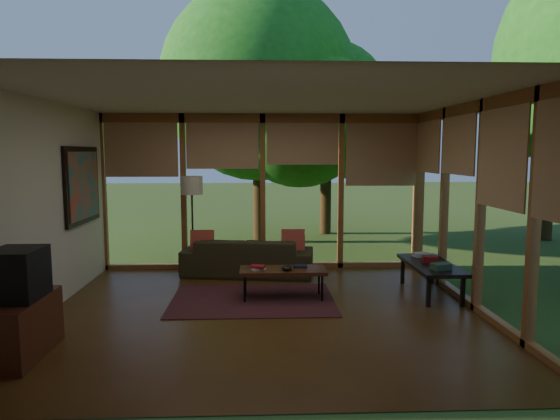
{
  "coord_description": "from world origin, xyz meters",
  "views": [
    {
      "loc": [
        -0.06,
        -6.19,
        2.04
      ],
      "look_at": [
        0.23,
        0.7,
        1.24
      ],
      "focal_mm": 32.0,
      "sensor_mm": 36.0,
      "label": 1
    }
  ],
  "objects_px": {
    "sofa": "(248,256)",
    "coffee_table": "(283,271)",
    "side_console": "(431,266)",
    "media_cabinet": "(18,328)",
    "floor_lamp": "(192,191)",
    "television": "(17,274)"
  },
  "relations": [
    {
      "from": "sofa",
      "to": "coffee_table",
      "type": "xyz_separation_m",
      "value": [
        0.52,
        -1.39,
        0.08
      ]
    },
    {
      "from": "sofa",
      "to": "side_console",
      "type": "relative_size",
      "value": 1.53
    },
    {
      "from": "media_cabinet",
      "to": "floor_lamp",
      "type": "bearing_deg",
      "value": 68.86
    },
    {
      "from": "media_cabinet",
      "to": "coffee_table",
      "type": "bearing_deg",
      "value": 34.8
    },
    {
      "from": "floor_lamp",
      "to": "sofa",
      "type": "bearing_deg",
      "value": -4.21
    },
    {
      "from": "coffee_table",
      "to": "floor_lamp",
      "type": "bearing_deg",
      "value": 134.66
    },
    {
      "from": "television",
      "to": "floor_lamp",
      "type": "height_order",
      "value": "floor_lamp"
    },
    {
      "from": "floor_lamp",
      "to": "side_console",
      "type": "relative_size",
      "value": 1.18
    },
    {
      "from": "media_cabinet",
      "to": "television",
      "type": "xyz_separation_m",
      "value": [
        0.02,
        0.0,
        0.55
      ]
    },
    {
      "from": "media_cabinet",
      "to": "floor_lamp",
      "type": "relative_size",
      "value": 0.61
    },
    {
      "from": "media_cabinet",
      "to": "television",
      "type": "distance_m",
      "value": 0.55
    },
    {
      "from": "floor_lamp",
      "to": "television",
      "type": "bearing_deg",
      "value": -110.84
    },
    {
      "from": "media_cabinet",
      "to": "television",
      "type": "relative_size",
      "value": 1.82
    },
    {
      "from": "sofa",
      "to": "media_cabinet",
      "type": "relative_size",
      "value": 2.14
    },
    {
      "from": "sofa",
      "to": "coffee_table",
      "type": "bearing_deg",
      "value": 118.65
    },
    {
      "from": "sofa",
      "to": "floor_lamp",
      "type": "bearing_deg",
      "value": 4.0
    },
    {
      "from": "sofa",
      "to": "television",
      "type": "relative_size",
      "value": 3.89
    },
    {
      "from": "media_cabinet",
      "to": "coffee_table",
      "type": "height_order",
      "value": "media_cabinet"
    },
    {
      "from": "coffee_table",
      "to": "side_console",
      "type": "height_order",
      "value": "side_console"
    },
    {
      "from": "television",
      "to": "floor_lamp",
      "type": "bearing_deg",
      "value": 69.16
    },
    {
      "from": "television",
      "to": "side_console",
      "type": "height_order",
      "value": "television"
    },
    {
      "from": "television",
      "to": "coffee_table",
      "type": "relative_size",
      "value": 0.46
    }
  ]
}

